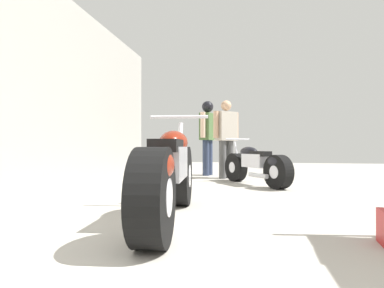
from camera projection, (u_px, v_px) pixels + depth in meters
ground_plane at (222, 196)px, 4.20m from camera, size 18.15×18.15×0.00m
garage_partition_left at (45, 86)px, 4.69m from camera, size 0.08×8.32×3.18m
motorcycle_maroon_cruiser at (169, 174)px, 2.78m from camera, size 0.65×2.20×1.02m
motorcycle_black_naked at (256, 165)px, 5.46m from camera, size 1.16×1.55×0.83m
mechanic_in_blue at (226, 134)px, 6.61m from camera, size 0.55×0.54×1.65m
mechanic_with_helmet at (208, 131)px, 7.31m from camera, size 0.35×0.68×1.74m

